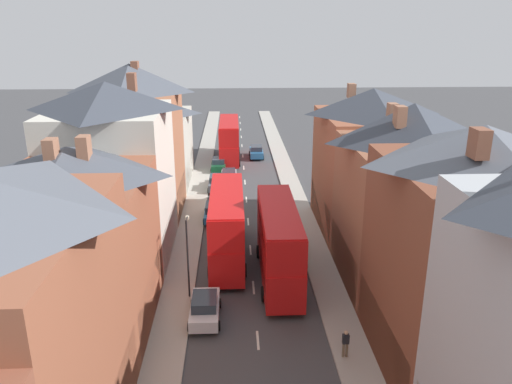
{
  "coord_description": "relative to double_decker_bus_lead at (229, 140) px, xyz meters",
  "views": [
    {
      "loc": [
        -1.2,
        -12.16,
        17.08
      ],
      "look_at": [
        0.91,
        34.31,
        1.39
      ],
      "focal_mm": 35.0,
      "sensor_mm": 36.0,
      "label": 1
    }
  ],
  "objects": [
    {
      "name": "car_parked_left_a",
      "position": [
        -1.29,
        -37.35,
        -1.99
      ],
      "size": [
        1.9,
        4.01,
        1.64
      ],
      "color": "silver",
      "rests_on": "ground"
    },
    {
      "name": "street_lamp",
      "position": [
        -2.44,
        -34.67,
        0.43
      ],
      "size": [
        0.2,
        1.12,
        5.5
      ],
      "color": "black",
      "rests_on": "ground"
    },
    {
      "name": "double_decker_bus_lead",
      "position": [
        0.0,
        0.0,
        0.0
      ],
      "size": [
        2.74,
        10.8,
        5.3
      ],
      "color": "red",
      "rests_on": "ground"
    },
    {
      "name": "centre_line_dashes",
      "position": [
        1.81,
        -15.61,
        -2.81
      ],
      "size": [
        0.14,
        97.8,
        0.01
      ],
      "color": "silver",
      "rests_on": "ground"
    },
    {
      "name": "double_decker_bus_mid_street",
      "position": [
        0.0,
        -29.04,
        0.0
      ],
      "size": [
        2.74,
        10.8,
        5.3
      ],
      "color": "red",
      "rests_on": "ground"
    },
    {
      "name": "car_mid_white",
      "position": [
        -1.29,
        -4.69,
        -2.0
      ],
      "size": [
        1.9,
        4.13,
        1.62
      ],
      "color": "#144728",
      "rests_on": "ground"
    },
    {
      "name": "car_near_silver",
      "position": [
        -1.29,
        -21.02,
        -2.02
      ],
      "size": [
        1.9,
        4.27,
        1.58
      ],
      "color": "#236093",
      "rests_on": "ground"
    },
    {
      "name": "car_near_blue",
      "position": [
        3.61,
        1.22,
        -1.96
      ],
      "size": [
        1.9,
        4.14,
        1.7
      ],
      "color": "#236093",
      "rests_on": "ground"
    },
    {
      "name": "double_decker_bus_far_approaching",
      "position": [
        3.6,
        -32.34,
        0.0
      ],
      "size": [
        2.74,
        10.8,
        5.3
      ],
      "color": "red",
      "rests_on": "ground"
    },
    {
      "name": "car_mid_black",
      "position": [
        -1.29,
        -12.25,
        -1.98
      ],
      "size": [
        1.9,
        4.16,
        1.67
      ],
      "color": "#4C515B",
      "rests_on": "ground"
    },
    {
      "name": "car_parked_left_b",
      "position": [
        0.01,
        -10.41,
        -1.96
      ],
      "size": [
        1.9,
        4.5,
        1.71
      ],
      "color": "#B7BABF",
      "rests_on": "ground"
    },
    {
      "name": "pavement_right",
      "position": [
        6.91,
        -13.61,
        -2.75
      ],
      "size": [
        2.2,
        104.0,
        0.14
      ],
      "primitive_type": "cube",
      "color": "#A8A399",
      "rests_on": "ground"
    },
    {
      "name": "terrace_row_left",
      "position": [
        -8.38,
        -34.49,
        3.18
      ],
      "size": [
        8.0,
        60.63,
        14.04
      ],
      "color": "brown",
      "rests_on": "ground"
    },
    {
      "name": "car_parked_right_a",
      "position": [
        4.91,
        -29.84,
        -2.0
      ],
      "size": [
        1.9,
        4.37,
        1.62
      ],
      "color": "silver",
      "rests_on": "ground"
    },
    {
      "name": "pedestrian_near_right",
      "position": [
        6.39,
        -41.47,
        -1.78
      ],
      "size": [
        0.36,
        0.22,
        1.61
      ],
      "color": "brown",
      "rests_on": "pavement_right"
    },
    {
      "name": "terrace_row_right",
      "position": [
        11.99,
        -40.72,
        3.41
      ],
      "size": [
        8.0,
        45.22,
        14.46
      ],
      "color": "brown",
      "rests_on": "ground"
    },
    {
      "name": "pavement_left",
      "position": [
        -3.29,
        -13.61,
        -2.75
      ],
      "size": [
        2.2,
        104.0,
        0.14
      ],
      "primitive_type": "cube",
      "color": "#A8A399",
      "rests_on": "ground"
    }
  ]
}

